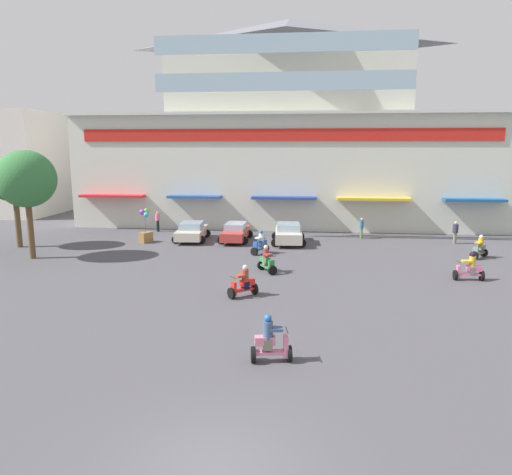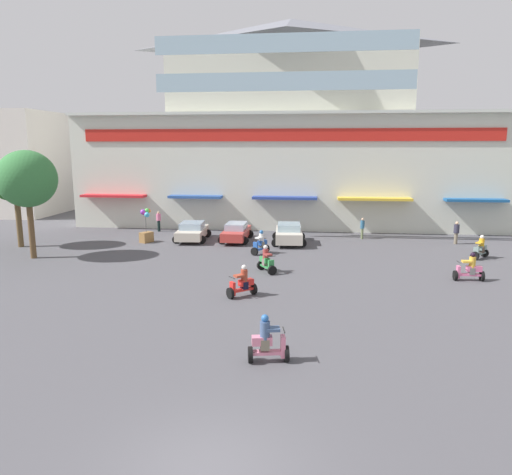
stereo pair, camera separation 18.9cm
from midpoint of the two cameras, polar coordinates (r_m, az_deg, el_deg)
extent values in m
plane|color=#4B4A4F|center=(23.02, 1.32, -6.53)|extent=(128.00, 128.00, 0.00)
cube|color=silver|center=(44.82, 4.05, 7.98)|extent=(36.34, 11.66, 9.40)
cube|color=beige|center=(45.71, 4.22, 17.88)|extent=(20.37, 10.50, 6.28)
pyramid|color=slate|center=(46.45, 4.30, 23.18)|extent=(20.77, 10.73, 2.39)
cube|color=red|center=(38.90, 3.71, 12.13)|extent=(33.43, 0.12, 0.98)
cube|color=silver|center=(38.94, 3.74, 14.67)|extent=(36.34, 0.70, 0.24)
cube|color=red|center=(41.88, -16.53, 4.79)|extent=(5.43, 1.10, 0.20)
cube|color=#274B91|center=(39.67, -7.12, 4.84)|extent=(4.41, 1.10, 0.20)
cube|color=navy|center=(38.60, 3.59, 4.74)|extent=(5.21, 1.10, 0.20)
cube|color=gold|center=(38.89, 14.12, 4.49)|extent=(5.74, 1.10, 0.20)
cube|color=#194E88|center=(40.60, 24.90, 4.07)|extent=(4.58, 1.10, 0.20)
cube|color=#99B7C6|center=(34.53, 3.37, 18.13)|extent=(17.92, 0.08, 1.26)
cube|color=#99B7C6|center=(34.95, 3.42, 22.21)|extent=(17.92, 0.08, 1.26)
cube|color=silver|center=(57.88, -27.64, 7.89)|extent=(12.61, 11.62, 10.36)
cylinder|color=brown|center=(32.64, -25.10, 0.95)|extent=(0.36, 0.36, 3.71)
ellipsoid|color=#35743B|center=(32.32, -25.54, 6.35)|extent=(3.51, 3.66, 3.46)
cylinder|color=brown|center=(36.81, -26.32, 1.61)|extent=(0.38, 0.38, 3.41)
ellipsoid|color=#1D541C|center=(36.52, -26.70, 6.12)|extent=(3.44, 3.29, 2.90)
cube|color=beige|center=(35.77, -7.46, 0.58)|extent=(2.11, 4.32, 0.63)
cube|color=#97AFC4|center=(35.68, -7.48, 1.45)|extent=(1.72, 2.20, 0.47)
cylinder|color=black|center=(37.26, -8.49, 0.52)|extent=(0.61, 0.20, 0.60)
cylinder|color=black|center=(36.94, -5.68, 0.50)|extent=(0.61, 0.20, 0.60)
cylinder|color=black|center=(34.75, -9.33, -0.24)|extent=(0.61, 0.20, 0.60)
cylinder|color=black|center=(34.40, -6.32, -0.28)|extent=(0.61, 0.20, 0.60)
cube|color=#B5352F|center=(35.23, -2.22, 0.51)|extent=(1.67, 4.35, 0.62)
cube|color=#9EAEC3|center=(35.14, -2.22, 1.38)|extent=(1.42, 2.18, 0.47)
cylinder|color=black|center=(36.72, -3.10, 0.47)|extent=(0.60, 0.17, 0.60)
cylinder|color=black|center=(36.46, -0.61, 0.41)|extent=(0.60, 0.17, 0.60)
cylinder|color=black|center=(34.13, -3.92, -0.32)|extent=(0.60, 0.17, 0.60)
cylinder|color=black|center=(33.85, -1.24, -0.39)|extent=(0.60, 0.17, 0.60)
cube|color=beige|center=(34.35, 4.10, 0.31)|extent=(2.08, 4.27, 0.72)
cube|color=#9EBBC6|center=(34.25, 4.11, 1.29)|extent=(1.70, 2.17, 0.47)
cylinder|color=black|center=(35.68, 2.58, 0.17)|extent=(0.61, 0.20, 0.60)
cylinder|color=black|center=(35.71, 5.54, 0.14)|extent=(0.61, 0.20, 0.60)
cylinder|color=black|center=(33.14, 2.53, -0.64)|extent=(0.61, 0.20, 0.60)
cylinder|color=black|center=(33.17, 5.72, -0.67)|extent=(0.61, 0.20, 0.60)
cylinder|color=black|center=(32.32, 24.82, -2.00)|extent=(0.48, 0.46, 0.52)
cylinder|color=black|center=(33.47, 25.76, -1.67)|extent=(0.48, 0.46, 0.52)
cube|color=slate|center=(32.88, 25.31, -1.73)|extent=(0.98, 1.02, 0.10)
cube|color=slate|center=(33.03, 25.53, -1.11)|extent=(0.71, 0.73, 0.28)
cube|color=slate|center=(32.39, 24.95, -1.62)|extent=(0.33, 0.32, 0.64)
cylinder|color=black|center=(32.27, 25.00, -0.71)|extent=(0.40, 0.38, 0.04)
cube|color=brown|center=(32.96, 25.43, -1.34)|extent=(0.42, 0.42, 0.36)
cylinder|color=gold|center=(32.88, 25.50, -0.58)|extent=(0.45, 0.45, 0.53)
sphere|color=silver|center=(32.81, 25.55, 0.06)|extent=(0.25, 0.25, 0.25)
cube|color=gold|center=(32.62, 25.29, -0.60)|extent=(0.55, 0.55, 0.10)
cylinder|color=black|center=(25.94, 2.14, -3.94)|extent=(0.51, 0.40, 0.52)
cylinder|color=black|center=(27.04, 0.84, -3.33)|extent=(0.51, 0.40, 0.52)
cube|color=#2F8844|center=(26.47, 1.48, -3.50)|extent=(0.85, 1.09, 0.10)
cube|color=#2F8844|center=(26.59, 1.25, -2.66)|extent=(0.64, 0.76, 0.28)
cube|color=#2F8844|center=(26.00, 2.01, -3.42)|extent=(0.34, 0.29, 0.66)
cylinder|color=black|center=(25.85, 2.05, -2.27)|extent=(0.45, 0.31, 0.04)
cube|color=#6D5E5B|center=(26.53, 1.35, -2.95)|extent=(0.42, 0.41, 0.36)
cylinder|color=maroon|center=(26.42, 1.36, -1.99)|extent=(0.44, 0.44, 0.56)
sphere|color=silver|center=(26.34, 1.36, -1.16)|extent=(0.25, 0.25, 0.25)
cube|color=maroon|center=(26.17, 1.65, -2.05)|extent=(0.53, 0.55, 0.10)
cylinder|color=black|center=(30.55, -0.01, -1.68)|extent=(0.52, 0.39, 0.52)
cylinder|color=black|center=(31.52, 1.36, -1.30)|extent=(0.52, 0.39, 0.52)
cube|color=#2551A4|center=(31.02, 0.69, -1.38)|extent=(0.80, 1.07, 0.10)
cube|color=#2551A4|center=(31.11, 0.93, -0.59)|extent=(0.61, 0.75, 0.28)
cube|color=#2551A4|center=(30.60, 0.13, -1.19)|extent=(0.35, 0.29, 0.70)
cylinder|color=black|center=(30.47, 0.10, -0.18)|extent=(0.46, 0.30, 0.04)
cube|color=#6F6859|center=(31.06, 0.82, -0.84)|extent=(0.42, 0.41, 0.36)
cylinder|color=silver|center=(30.97, 0.83, -0.03)|extent=(0.44, 0.44, 0.53)
sphere|color=#295FA0|center=(30.90, 0.83, 0.66)|extent=(0.25, 0.25, 0.25)
cube|color=silver|center=(30.75, 0.52, -0.05)|extent=(0.52, 0.55, 0.10)
cylinder|color=black|center=(27.03, 22.89, -4.19)|extent=(0.15, 0.52, 0.52)
cylinder|color=black|center=(27.46, 25.55, -4.18)|extent=(0.15, 0.52, 0.52)
cube|color=pink|center=(27.22, 24.24, -4.07)|extent=(1.18, 0.29, 0.10)
cube|color=pink|center=(27.22, 24.77, -3.40)|extent=(0.75, 0.31, 0.28)
cube|color=pink|center=(27.02, 23.19, -3.79)|extent=(0.14, 0.32, 0.64)
cylinder|color=black|center=(26.90, 23.22, -2.70)|extent=(0.04, 0.52, 0.04)
cube|color=slate|center=(27.22, 24.54, -3.65)|extent=(0.28, 0.32, 0.36)
cylinder|color=gold|center=(27.11, 24.62, -2.70)|extent=(0.32, 0.32, 0.57)
sphere|color=black|center=(27.03, 24.68, -1.88)|extent=(0.25, 0.25, 0.25)
cube|color=gold|center=(27.01, 24.03, -2.64)|extent=(0.44, 0.35, 0.10)
cylinder|color=black|center=(21.98, -2.85, -6.66)|extent=(0.44, 0.49, 0.52)
cylinder|color=black|center=(22.62, -0.08, -6.14)|extent=(0.44, 0.49, 0.52)
cube|color=red|center=(22.28, -1.45, -6.25)|extent=(1.03, 0.93, 0.10)
cube|color=red|center=(22.30, -0.95, -5.37)|extent=(0.73, 0.69, 0.28)
cube|color=red|center=(21.99, -2.57, -6.12)|extent=(0.31, 0.33, 0.63)
cylinder|color=black|center=(21.83, -2.64, -4.81)|extent=(0.36, 0.42, 0.04)
cube|color=black|center=(22.28, -1.17, -5.70)|extent=(0.42, 0.43, 0.36)
cylinder|color=#9A3C28|center=(22.16, -1.18, -4.57)|extent=(0.45, 0.45, 0.56)
sphere|color=silver|center=(22.06, -1.18, -3.59)|extent=(0.25, 0.25, 0.25)
cube|color=#9A3C28|center=(22.01, -1.79, -4.60)|extent=(0.56, 0.54, 0.10)
cylinder|color=black|center=(15.91, 4.00, -13.66)|extent=(0.23, 0.54, 0.52)
cylinder|color=black|center=(15.81, -0.33, -13.81)|extent=(0.23, 0.54, 0.52)
cube|color=#D57490|center=(15.83, 1.85, -13.55)|extent=(1.06, 0.46, 0.10)
cube|color=#D57490|center=(15.64, 1.07, -12.19)|extent=(0.70, 0.41, 0.28)
cube|color=#D57490|center=(15.80, 3.58, -12.83)|extent=(0.19, 0.34, 0.71)
cylinder|color=black|center=(15.58, 3.69, -10.95)|extent=(0.13, 0.52, 0.04)
cube|color=#716856|center=(15.70, 1.42, -12.58)|extent=(0.33, 0.36, 0.36)
cylinder|color=#3F567A|center=(15.52, 1.43, -10.99)|extent=(0.37, 0.37, 0.58)
sphere|color=#2960A7|center=(15.37, 1.43, -9.61)|extent=(0.25, 0.25, 0.25)
cube|color=#3F567A|center=(15.53, 2.39, -10.86)|extent=(0.49, 0.41, 0.10)
cylinder|color=black|center=(40.10, -11.39, 1.36)|extent=(0.27, 0.27, 0.90)
cylinder|color=pink|center=(39.99, -11.42, 2.39)|extent=(0.44, 0.44, 0.55)
sphere|color=#D6A986|center=(39.94, -11.44, 2.93)|extent=(0.21, 0.21, 0.21)
cylinder|color=#6A754F|center=(36.95, 12.69, 0.45)|extent=(0.20, 0.20, 0.81)
cylinder|color=#2E5E7F|center=(36.84, 12.74, 1.53)|extent=(0.32, 0.32, 0.59)
sphere|color=#D9AB87|center=(36.78, 12.76, 2.13)|extent=(0.20, 0.20, 0.20)
cylinder|color=#726754|center=(37.09, 22.89, -0.11)|extent=(0.34, 0.34, 0.80)
cylinder|color=#2F2D3D|center=(36.98, 22.97, 0.96)|extent=(0.54, 0.54, 0.61)
sphere|color=#DAAA7F|center=(36.91, 23.02, 1.60)|extent=(0.22, 0.22, 0.22)
cube|color=olive|center=(35.67, -12.80, 0.04)|extent=(0.95, 1.08, 0.75)
cylinder|color=#4C4C4C|center=(35.51, -12.87, 1.58)|extent=(0.04, 0.04, 1.20)
sphere|color=#4ECF4B|center=(35.34, -12.74, 3.16)|extent=(0.32, 0.32, 0.32)
sphere|color=orange|center=(35.50, -12.54, 3.13)|extent=(0.29, 0.29, 0.29)
sphere|color=yellow|center=(35.56, -12.84, 2.92)|extent=(0.35, 0.35, 0.35)
sphere|color=purple|center=(35.54, -13.20, 3.06)|extent=(0.29, 0.29, 0.29)
sphere|color=purple|center=(35.33, -13.21, 2.98)|extent=(0.38, 0.38, 0.38)
sphere|color=#DC2890|center=(35.29, -13.07, 2.87)|extent=(0.30, 0.30, 0.30)
sphere|color=#40A9D7|center=(35.17, -12.74, 2.67)|extent=(0.39, 0.39, 0.39)
camera|label=1|loc=(0.09, -89.81, 0.04)|focal=33.49mm
camera|label=2|loc=(0.09, 90.19, -0.04)|focal=33.49mm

